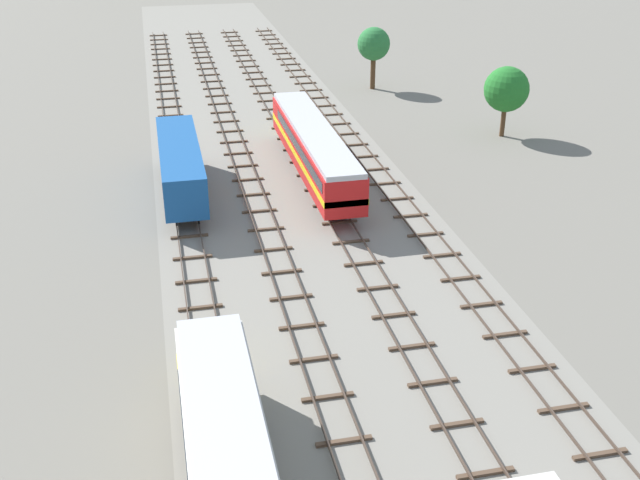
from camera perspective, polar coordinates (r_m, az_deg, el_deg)
ground_plane at (r=53.70m, az=-2.00°, el=2.55°), size 480.00×480.00×0.00m
ballast_bed at (r=53.70m, az=-2.00°, el=2.55°), size 18.92×176.00×0.01m
track_far_left at (r=53.85m, az=-10.03°, el=2.37°), size 2.40×126.00×0.29m
track_left at (r=54.20m, az=-4.79°, el=2.86°), size 2.40×126.00×0.29m
track_centre_left at (r=55.00m, az=0.36°, el=3.31°), size 2.40×126.00×0.29m
track_centre at (r=56.24m, az=5.31°, el=3.72°), size 2.40×126.00×0.29m
freight_boxcar_far_left_mid at (r=55.36m, az=-10.37°, el=5.60°), size 2.87×14.00×3.60m
diesel_railcar_centre_left_midfar at (r=57.49m, az=-0.46°, el=6.97°), size 2.96×20.50×3.80m
lineside_tree_0 at (r=68.80m, az=13.73°, el=10.85°), size 3.89×3.89×6.14m
lineside_tree_1 at (r=82.45m, az=4.03°, el=14.34°), size 3.42×3.42×6.46m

